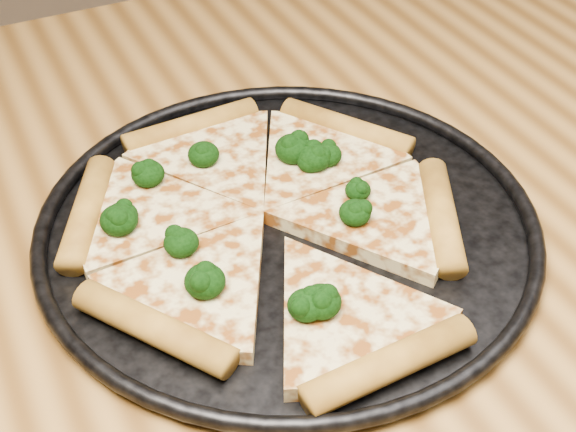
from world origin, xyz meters
name	(u,v)px	position (x,y,z in m)	size (l,w,h in m)	color
dining_table	(165,369)	(0.00, 0.00, 0.66)	(1.20, 0.90, 0.75)	olive
pizza_pan	(288,224)	(0.11, 0.01, 0.76)	(0.38, 0.38, 0.02)	black
pizza	(267,218)	(0.10, 0.02, 0.77)	(0.32, 0.33, 0.02)	beige
broccoli_florets	(252,203)	(0.09, 0.03, 0.78)	(0.20, 0.21, 0.02)	black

